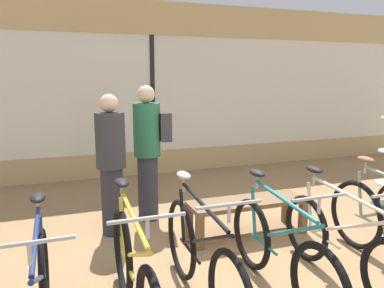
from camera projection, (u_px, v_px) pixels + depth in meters
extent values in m
plane|color=#99754C|center=(259.00, 277.00, 3.50)|extent=(24.00, 24.00, 0.00)
cube|color=tan|center=(154.00, 162.00, 7.24)|extent=(12.00, 0.08, 0.45)
cube|color=silver|center=(152.00, 94.00, 7.01)|extent=(12.00, 0.04, 2.15)
cube|color=tan|center=(151.00, 18.00, 6.76)|extent=(12.00, 0.08, 0.60)
cube|color=black|center=(153.00, 94.00, 6.98)|extent=(0.08, 0.02, 2.15)
torus|color=black|center=(44.00, 271.00, 2.95)|extent=(0.05, 0.67, 0.67)
cylinder|color=navy|center=(38.00, 279.00, 2.39)|extent=(0.03, 0.98, 0.51)
cylinder|color=navy|center=(42.00, 245.00, 2.87)|extent=(0.03, 0.11, 0.49)
cylinder|color=navy|center=(36.00, 236.00, 2.36)|extent=(0.03, 0.91, 0.10)
cylinder|color=navy|center=(43.00, 287.00, 2.73)|extent=(0.03, 0.47, 0.03)
cylinder|color=#B2B2B7|center=(38.00, 208.00, 2.78)|extent=(0.02, 0.02, 0.14)
ellipsoid|color=black|center=(38.00, 198.00, 2.76)|extent=(0.11, 0.22, 0.06)
cylinder|color=#B2B2B7|center=(30.00, 254.00, 1.93)|extent=(0.02, 0.02, 0.12)
cylinder|color=#ADADB2|center=(29.00, 243.00, 1.92)|extent=(0.46, 0.02, 0.02)
torus|color=black|center=(123.00, 251.00, 3.20)|extent=(0.06, 0.75, 0.75)
cylinder|color=gold|center=(135.00, 255.00, 2.63)|extent=(0.03, 1.00, 0.51)
cylinder|color=gold|center=(122.00, 226.00, 3.12)|extent=(0.03, 0.11, 0.49)
cylinder|color=gold|center=(133.00, 216.00, 2.61)|extent=(0.03, 0.93, 0.10)
cylinder|color=gold|center=(128.00, 264.00, 2.98)|extent=(0.03, 0.48, 0.03)
cylinder|color=#B2B2B7|center=(122.00, 192.00, 3.03)|extent=(0.02, 0.02, 0.14)
ellipsoid|color=black|center=(122.00, 183.00, 3.02)|extent=(0.11, 0.22, 0.06)
cylinder|color=#B2B2B7|center=(148.00, 228.00, 2.16)|extent=(0.02, 0.02, 0.12)
cylinder|color=#ADADB2|center=(147.00, 218.00, 2.15)|extent=(0.46, 0.02, 0.02)
torus|color=black|center=(181.00, 239.00, 3.46)|extent=(0.05, 0.73, 0.73)
cylinder|color=black|center=(204.00, 240.00, 2.88)|extent=(0.03, 1.01, 0.51)
cylinder|color=black|center=(182.00, 216.00, 3.38)|extent=(0.03, 0.11, 0.49)
cylinder|color=black|center=(203.00, 205.00, 2.86)|extent=(0.03, 0.93, 0.10)
cylinder|color=black|center=(190.00, 250.00, 3.23)|extent=(0.03, 0.49, 0.03)
cylinder|color=#B2B2B7|center=(184.00, 184.00, 3.29)|extent=(0.02, 0.02, 0.14)
ellipsoid|color=#B2A893|center=(184.00, 175.00, 3.27)|extent=(0.11, 0.22, 0.06)
cylinder|color=#B2B2B7|center=(229.00, 214.00, 2.41)|extent=(0.02, 0.02, 0.12)
cylinder|color=#ADADB2|center=(229.00, 205.00, 2.40)|extent=(0.46, 0.02, 0.02)
torus|color=black|center=(251.00, 234.00, 3.63)|extent=(0.06, 0.68, 0.68)
cylinder|color=#1E7A7F|center=(284.00, 232.00, 3.08)|extent=(0.03, 0.96, 0.51)
cylinder|color=#1E7A7F|center=(254.00, 212.00, 3.56)|extent=(0.03, 0.11, 0.49)
cylinder|color=#1E7A7F|center=(283.00, 199.00, 3.06)|extent=(0.03, 0.88, 0.10)
cylinder|color=#1E7A7F|center=(263.00, 244.00, 3.42)|extent=(0.03, 0.46, 0.03)
cylinder|color=#B2B2B7|center=(257.00, 181.00, 3.46)|extent=(0.02, 0.02, 0.14)
ellipsoid|color=black|center=(257.00, 173.00, 3.45)|extent=(0.11, 0.22, 0.06)
cylinder|color=#B2B2B7|center=(319.00, 206.00, 2.64)|extent=(0.02, 0.02, 0.12)
cylinder|color=#ADADB2|center=(320.00, 197.00, 2.63)|extent=(0.46, 0.02, 0.02)
torus|color=black|center=(306.00, 228.00, 3.80)|extent=(0.06, 0.66, 0.66)
cylinder|color=beige|center=(349.00, 227.00, 3.22)|extent=(0.03, 1.01, 0.51)
cylinder|color=beige|center=(310.00, 207.00, 3.72)|extent=(0.03, 0.11, 0.49)
cylinder|color=beige|center=(349.00, 195.00, 3.20)|extent=(0.03, 0.94, 0.10)
cylinder|color=beige|center=(322.00, 237.00, 3.58)|extent=(0.03, 0.49, 0.03)
cylinder|color=#B2B2B7|center=(314.00, 177.00, 3.63)|extent=(0.02, 0.02, 0.14)
ellipsoid|color=black|center=(314.00, 169.00, 3.62)|extent=(0.11, 0.22, 0.06)
torus|color=black|center=(355.00, 214.00, 4.06)|extent=(0.06, 0.75, 0.75)
cylinder|color=gray|center=(360.00, 194.00, 3.98)|extent=(0.03, 0.11, 0.49)
cylinder|color=gray|center=(372.00, 222.00, 3.85)|extent=(0.03, 0.45, 0.03)
cylinder|color=#B2B2B7|center=(365.00, 167.00, 3.89)|extent=(0.02, 0.02, 0.14)
ellipsoid|color=brown|center=(366.00, 159.00, 3.88)|extent=(0.11, 0.22, 0.06)
cube|color=brown|center=(247.00, 202.00, 4.38)|extent=(1.40, 0.44, 0.05)
cube|color=brown|center=(200.00, 233.00, 4.03)|extent=(0.08, 0.08, 0.38)
cube|color=brown|center=(303.00, 218.00, 4.47)|extent=(0.08, 0.08, 0.38)
cube|color=brown|center=(189.00, 221.00, 4.36)|extent=(0.08, 0.08, 0.38)
cube|color=brown|center=(286.00, 208.00, 4.80)|extent=(0.08, 0.08, 0.38)
cylinder|color=#2D2D38|center=(113.00, 201.00, 4.41)|extent=(0.30, 0.30, 0.81)
cylinder|color=#333338|center=(110.00, 140.00, 4.29)|extent=(0.40, 0.40, 0.64)
sphere|color=beige|center=(109.00, 103.00, 4.21)|extent=(0.21, 0.21, 0.21)
cylinder|color=#2D2D38|center=(148.00, 188.00, 4.86)|extent=(0.30, 0.30, 0.85)
cylinder|color=#286647|center=(147.00, 130.00, 4.73)|extent=(0.40, 0.40, 0.67)
sphere|color=beige|center=(146.00, 94.00, 4.65)|extent=(0.22, 0.22, 0.22)
cube|color=#38383D|center=(166.00, 127.00, 4.76)|extent=(0.18, 0.26, 0.36)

